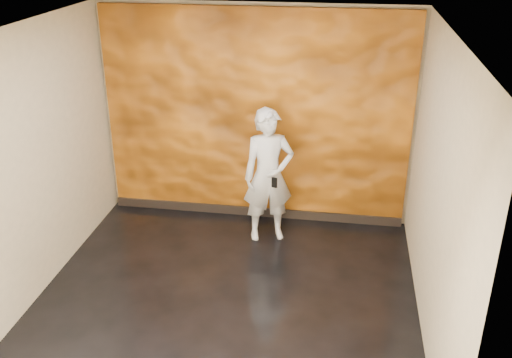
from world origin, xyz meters
The scene contains 5 objects.
room centered at (0.00, 0.00, 1.40)m, with size 4.02×4.02×2.81m.
feature_wall centered at (0.00, 1.96, 1.38)m, with size 3.90×0.06×2.75m, color orange.
baseboard centered at (0.00, 1.92, 0.06)m, with size 3.90×0.04×0.12m, color black.
man centered at (0.25, 1.40, 0.84)m, with size 0.61×0.40×1.69m, color #ADB3BD.
phone centered at (0.36, 1.16, 0.86)m, with size 0.07×0.01×0.13m, color black.
Camera 1 is at (1.10, -4.86, 3.68)m, focal length 40.00 mm.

